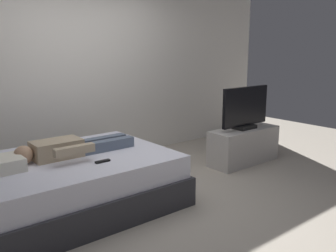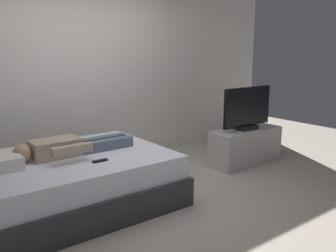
{
  "view_description": "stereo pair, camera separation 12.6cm",
  "coord_description": "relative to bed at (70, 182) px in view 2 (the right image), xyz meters",
  "views": [
    {
      "loc": [
        -2.23,
        -2.99,
        1.64
      ],
      "look_at": [
        0.54,
        0.43,
        0.69
      ],
      "focal_mm": 39.65,
      "sensor_mm": 36.0,
      "label": 1
    },
    {
      "loc": [
        -2.13,
        -3.06,
        1.64
      ],
      "look_at": [
        0.54,
        0.43,
        0.69
      ],
      "focal_mm": 39.65,
      "sensor_mm": 36.0,
      "label": 2
    }
  ],
  "objects": [
    {
      "name": "person",
      "position": [
        0.03,
        0.06,
        0.36
      ],
      "size": [
        1.26,
        0.46,
        0.18
      ],
      "color": "tan",
      "rests_on": "bed"
    },
    {
      "name": "back_wall",
      "position": [
        1.14,
        1.34,
        1.14
      ],
      "size": [
        6.4,
        0.1,
        2.8
      ],
      "primitive_type": "cube",
      "color": "silver",
      "rests_on": "ground"
    },
    {
      "name": "remote",
      "position": [
        0.18,
        -0.35,
        0.29
      ],
      "size": [
        0.15,
        0.04,
        0.02
      ],
      "primitive_type": "cube",
      "color": "black",
      "rests_on": "bed"
    },
    {
      "name": "tv",
      "position": [
        2.56,
        -0.14,
        0.52
      ],
      "size": [
        0.88,
        0.2,
        0.59
      ],
      "color": "black",
      "rests_on": "tv_stand"
    },
    {
      "name": "ground_plane",
      "position": [
        0.74,
        -0.43,
        -0.26
      ],
      "size": [
        10.0,
        10.0,
        0.0
      ],
      "primitive_type": "plane",
      "color": "#ADA393"
    },
    {
      "name": "tv_stand",
      "position": [
        2.56,
        -0.14,
        -0.01
      ],
      "size": [
        1.1,
        0.4,
        0.5
      ],
      "primitive_type": "cube",
      "color": "#B7B2AD",
      "rests_on": "ground"
    },
    {
      "name": "bed",
      "position": [
        0.0,
        0.0,
        0.0
      ],
      "size": [
        2.07,
        1.52,
        0.54
      ],
      "color": "#333338",
      "rests_on": "ground"
    }
  ]
}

